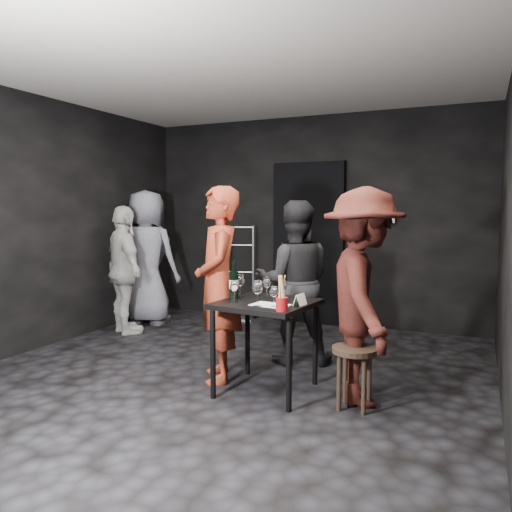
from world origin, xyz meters
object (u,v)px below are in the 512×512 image
at_px(stool, 355,360).
at_px(bystander_grey, 147,247).
at_px(hand_truck, 239,302).
at_px(breadstick_cup, 282,294).
at_px(woman_black, 294,278).
at_px(bystander_cream, 124,268).
at_px(tasting_table, 266,313).
at_px(man_maroon, 364,284).
at_px(wine_bottle, 234,284).
at_px(server_red, 218,271).

distance_m(stool, bystander_grey, 3.61).
bearing_deg(stool, hand_truck, 131.71).
distance_m(bystander_grey, breadstick_cup, 3.27).
distance_m(woman_black, breadstick_cup, 1.20).
bearing_deg(bystander_cream, tasting_table, -172.84).
bearing_deg(man_maroon, hand_truck, 21.54).
bearing_deg(man_maroon, wine_bottle, 73.24).
distance_m(stool, bystander_cream, 3.28).
distance_m(man_maroon, bystander_cream, 3.22).
height_order(bystander_grey, breadstick_cup, bystander_grey).
height_order(tasting_table, woman_black, woman_black).
distance_m(tasting_table, stool, 0.80).
relative_size(woman_black, bystander_cream, 1.05).
distance_m(hand_truck, tasting_table, 2.79).
bearing_deg(wine_bottle, bystander_cream, 151.96).
xyz_separation_m(man_maroon, wine_bottle, (-1.06, -0.10, -0.05)).
relative_size(bystander_cream, wine_bottle, 4.92).
xyz_separation_m(server_red, breadstick_cup, (0.75, -0.40, -0.08)).
xyz_separation_m(hand_truck, bystander_cream, (-0.89, -1.30, 0.56)).
distance_m(man_maroon, breadstick_cup, 0.65).
xyz_separation_m(man_maroon, breadstick_cup, (-0.51, -0.41, -0.05)).
xyz_separation_m(server_red, man_maroon, (1.26, 0.01, -0.03)).
bearing_deg(tasting_table, man_maroon, 7.53).
bearing_deg(man_maroon, bystander_cream, 50.16).
bearing_deg(server_red, hand_truck, 170.42).
bearing_deg(bystander_grey, man_maroon, 152.01).
relative_size(tasting_table, woman_black, 0.45).
bearing_deg(man_maroon, woman_black, 25.83).
height_order(woman_black, wine_bottle, woman_black).
bearing_deg(breadstick_cup, server_red, 151.93).
relative_size(woman_black, man_maroon, 0.90).
xyz_separation_m(server_red, bystander_cream, (-1.81, 0.97, -0.17)).
distance_m(bystander_grey, wine_bottle, 2.65).
height_order(man_maroon, breadstick_cup, man_maroon).
xyz_separation_m(woman_black, wine_bottle, (-0.23, -0.85, 0.04)).
xyz_separation_m(server_red, wine_bottle, (0.20, -0.10, -0.09)).
height_order(server_red, woman_black, server_red).
relative_size(stool, woman_black, 0.28).
relative_size(hand_truck, woman_black, 0.76).
bearing_deg(woman_black, stool, 109.26).
bearing_deg(breadstick_cup, bystander_grey, 143.80).
xyz_separation_m(stool, bystander_cream, (-3.05, 1.13, 0.42)).
height_order(bystander_cream, breadstick_cup, bystander_cream).
xyz_separation_m(stool, bystander_grey, (-3.13, 1.69, 0.64)).
bearing_deg(stool, server_red, 172.92).
height_order(woman_black, breadstick_cup, woman_black).
relative_size(stool, breadstick_cup, 1.64).
distance_m(server_red, breadstick_cup, 0.85).
height_order(hand_truck, breadstick_cup, hand_truck).
height_order(server_red, breadstick_cup, server_red).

